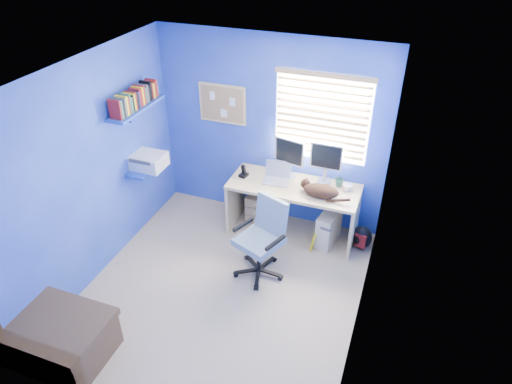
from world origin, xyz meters
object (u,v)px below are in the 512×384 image
(laptop, at_px, (277,174))
(office_chair, at_px, (262,248))
(desk, at_px, (293,210))
(tower_pc, at_px, (329,227))
(cat, at_px, (321,191))

(laptop, height_order, office_chair, office_chair)
(desk, height_order, office_chair, office_chair)
(office_chair, bearing_deg, tower_pc, 52.94)
(desk, bearing_deg, tower_pc, -2.40)
(desk, distance_m, cat, 0.59)
(laptop, bearing_deg, office_chair, -88.97)
(tower_pc, bearing_deg, office_chair, -116.54)
(laptop, xyz_separation_m, tower_pc, (0.73, -0.04, -0.62))
(cat, bearing_deg, desk, -179.76)
(cat, xyz_separation_m, tower_pc, (0.12, 0.10, -0.59))
(desk, relative_size, tower_pc, 3.65)
(cat, bearing_deg, tower_pc, 57.54)
(office_chair, bearing_deg, cat, 55.34)
(tower_pc, distance_m, office_chair, 1.04)
(laptop, relative_size, office_chair, 0.34)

